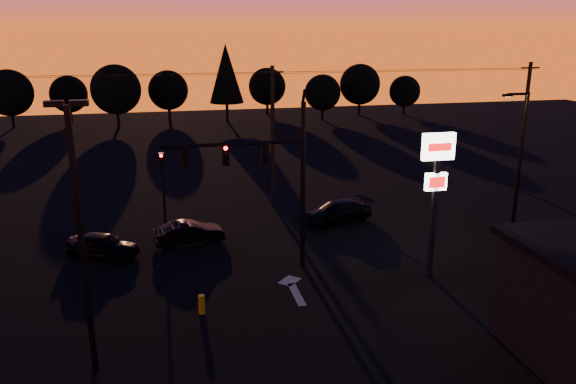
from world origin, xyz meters
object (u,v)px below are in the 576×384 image
parking_lot_light (80,224)px  streetlight (519,159)px  traffic_signal_mast (269,170)px  car_mid (189,233)px  secondary_signal (163,178)px  pylon_sign (436,175)px  bollard (202,304)px  car_right (337,212)px  car_left (102,245)px  suv_parked (572,291)px

parking_lot_light → streetlight: size_ratio=1.14×
traffic_signal_mast → car_mid: 7.02m
traffic_signal_mast → secondary_signal: traffic_signal_mast is taller
pylon_sign → streetlight: streetlight is taller
streetlight → bollard: size_ratio=9.97×
car_right → car_left: bearing=-96.4°
pylon_sign → bollard: pylon_sign is taller
secondary_signal → streetlight: size_ratio=0.54×
pylon_sign → streetlight: 8.00m
streetlight → car_right: size_ratio=1.84×
parking_lot_light → car_left: bearing=93.7°
streetlight → car_right: bearing=153.9°
traffic_signal_mast → streetlight: 14.10m
suv_parked → traffic_signal_mast: bearing=132.4°
parking_lot_light → pylon_sign: (14.50, 4.50, -0.36)m
secondary_signal → pylon_sign: 15.75m
car_right → pylon_sign: bearing=-4.5°
pylon_sign → car_right: (-1.90, 8.31, -4.28)m
car_right → traffic_signal_mast: bearing=-59.2°
secondary_signal → bollard: secondary_signal is taller
secondary_signal → parking_lot_light: (-2.50, -14.49, 2.41)m
secondary_signal → suv_parked: 21.73m
secondary_signal → parking_lot_light: bearing=-99.8°
parking_lot_light → pylon_sign: parking_lot_light is taller
pylon_sign → car_left: 16.76m
pylon_sign → streetlight: bearing=30.1°
traffic_signal_mast → parking_lot_light: size_ratio=0.94×
traffic_signal_mast → secondary_signal: size_ratio=1.97×
suv_parked → secondary_signal: bearing=121.3°
streetlight → car_left: bearing=175.5°
streetlight → car_left: streetlight is taller
pylon_sign → car_right: 9.54m
parking_lot_light → bollard: (3.83, 3.18, -4.87)m
traffic_signal_mast → suv_parked: size_ratio=1.81×
traffic_signal_mast → secondary_signal: (-4.90, 7.49, -2.07)m
streetlight → suv_parked: 9.15m
pylon_sign → bollard: size_ratio=8.47×
secondary_signal → car_left: 5.75m
car_left → suv_parked: 21.92m
car_left → suv_parked: size_ratio=0.78×
traffic_signal_mast → parking_lot_light: (-7.40, -6.99, 0.33)m
secondary_signal → pylon_sign: (12.00, -9.99, 2.05)m
secondary_signal → suv_parked: secondary_signal is taller
bollard → car_mid: 7.96m
traffic_signal_mast → secondary_signal: bearing=123.2°
traffic_signal_mast → car_left: bearing=158.1°
traffic_signal_mast → car_right: size_ratio=1.97×
pylon_sign → suv_parked: 7.36m
bollard → car_right: (8.76, 9.63, 0.23)m
traffic_signal_mast → parking_lot_light: parking_lot_light is taller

